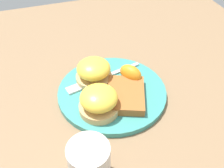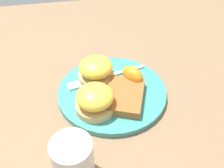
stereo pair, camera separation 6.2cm
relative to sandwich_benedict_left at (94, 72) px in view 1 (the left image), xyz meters
The scene contains 8 objects.
ground_plane 0.07m from the sandwich_benedict_left, 33.58° to the left, with size 1.10×1.10×0.00m, color #846647.
plate 0.07m from the sandwich_benedict_left, 33.58° to the left, with size 0.26×0.26×0.01m, color teal.
sandwich_benedict_left is the anchor object (origin of this frame).
sandwich_benedict_right 0.10m from the sandwich_benedict_left, ahead, with size 0.09×0.09×0.06m.
hashbrown_patty 0.10m from the sandwich_benedict_left, 32.89° to the left, with size 0.11×0.09×0.02m, color #9F5B2A.
orange_wedge 0.09m from the sandwich_benedict_left, 72.43° to the left, with size 0.06×0.04×0.04m, color orange.
fork 0.03m from the sandwich_benedict_left, 87.60° to the left, with size 0.06×0.21×0.00m.
cup 0.26m from the sandwich_benedict_left, 16.98° to the right, with size 0.10×0.07×0.09m.
Camera 1 is at (0.44, -0.15, 0.45)m, focal length 42.00 mm.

